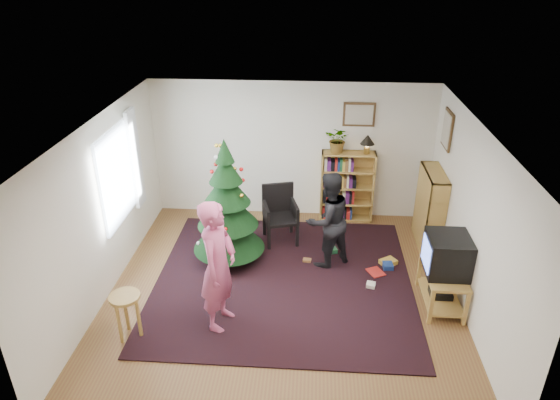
# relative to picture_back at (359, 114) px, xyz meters

# --- Properties ---
(floor) EXTENTS (5.00, 5.00, 0.00)m
(floor) POSITION_rel_picture_back_xyz_m (-1.15, -2.48, -1.95)
(floor) COLOR brown
(floor) RESTS_ON ground
(ceiling) EXTENTS (5.00, 5.00, 0.00)m
(ceiling) POSITION_rel_picture_back_xyz_m (-1.15, -2.48, 0.55)
(ceiling) COLOR white
(ceiling) RESTS_ON wall_back
(wall_back) EXTENTS (5.00, 0.02, 2.50)m
(wall_back) POSITION_rel_picture_back_xyz_m (-1.15, 0.02, -0.70)
(wall_back) COLOR silver
(wall_back) RESTS_ON floor
(wall_front) EXTENTS (5.00, 0.02, 2.50)m
(wall_front) POSITION_rel_picture_back_xyz_m (-1.15, -4.97, -0.70)
(wall_front) COLOR silver
(wall_front) RESTS_ON floor
(wall_left) EXTENTS (0.02, 5.00, 2.50)m
(wall_left) POSITION_rel_picture_back_xyz_m (-3.65, -2.48, -0.70)
(wall_left) COLOR silver
(wall_left) RESTS_ON floor
(wall_right) EXTENTS (0.02, 5.00, 2.50)m
(wall_right) POSITION_rel_picture_back_xyz_m (1.35, -2.48, -0.70)
(wall_right) COLOR silver
(wall_right) RESTS_ON floor
(rug) EXTENTS (3.80, 3.60, 0.02)m
(rug) POSITION_rel_picture_back_xyz_m (-1.15, -2.17, -1.94)
(rug) COLOR black
(rug) RESTS_ON floor
(window_pane) EXTENTS (0.04, 1.20, 1.40)m
(window_pane) POSITION_rel_picture_back_xyz_m (-3.62, -1.88, -0.45)
(window_pane) COLOR silver
(window_pane) RESTS_ON wall_left
(curtain) EXTENTS (0.06, 0.35, 1.60)m
(curtain) POSITION_rel_picture_back_xyz_m (-3.58, -1.18, -0.45)
(curtain) COLOR silver
(curtain) RESTS_ON wall_left
(picture_back) EXTENTS (0.55, 0.03, 0.42)m
(picture_back) POSITION_rel_picture_back_xyz_m (0.00, 0.00, 0.00)
(picture_back) COLOR #4C3319
(picture_back) RESTS_ON wall_back
(picture_right) EXTENTS (0.03, 0.50, 0.60)m
(picture_right) POSITION_rel_picture_back_xyz_m (1.33, -0.73, 0.00)
(picture_right) COLOR #4C3319
(picture_right) RESTS_ON wall_right
(christmas_tree) EXTENTS (1.13, 1.13, 2.04)m
(christmas_tree) POSITION_rel_picture_back_xyz_m (-2.05, -1.66, -1.10)
(christmas_tree) COLOR #3F2816
(christmas_tree) RESTS_ON rug
(bookshelf_back) EXTENTS (0.95, 0.30, 1.30)m
(bookshelf_back) POSITION_rel_picture_back_xyz_m (-0.14, -0.14, -1.29)
(bookshelf_back) COLOR #AA853D
(bookshelf_back) RESTS_ON floor
(bookshelf_right) EXTENTS (0.30, 0.95, 1.30)m
(bookshelf_right) POSITION_rel_picture_back_xyz_m (1.19, -0.90, -1.29)
(bookshelf_right) COLOR #AA853D
(bookshelf_right) RESTS_ON floor
(tv_stand) EXTENTS (0.51, 0.92, 0.55)m
(tv_stand) POSITION_rel_picture_back_xyz_m (1.07, -2.58, -1.62)
(tv_stand) COLOR #AA853D
(tv_stand) RESTS_ON floor
(crt_tv) EXTENTS (0.56, 0.61, 0.53)m
(crt_tv) POSITION_rel_picture_back_xyz_m (1.07, -2.58, -1.14)
(crt_tv) COLOR black
(crt_tv) RESTS_ON tv_stand
(armchair) EXTENTS (0.66, 0.66, 0.98)m
(armchair) POSITION_rel_picture_back_xyz_m (-1.28, -0.94, -1.42)
(armchair) COLOR black
(armchair) RESTS_ON rug
(stool) EXTENTS (0.38, 0.38, 0.64)m
(stool) POSITION_rel_picture_back_xyz_m (-3.04, -3.54, -1.45)
(stool) COLOR #AA853D
(stool) RESTS_ON floor
(person_standing) EXTENTS (0.56, 0.73, 1.80)m
(person_standing) POSITION_rel_picture_back_xyz_m (-1.91, -3.20, -1.05)
(person_standing) COLOR #B2476E
(person_standing) RESTS_ON rug
(person_by_chair) EXTENTS (0.95, 0.91, 1.55)m
(person_by_chair) POSITION_rel_picture_back_xyz_m (-0.51, -1.67, -1.17)
(person_by_chair) COLOR black
(person_by_chair) RESTS_ON rug
(potted_plant) EXTENTS (0.54, 0.51, 0.47)m
(potted_plant) POSITION_rel_picture_back_xyz_m (-0.34, -0.14, -0.42)
(potted_plant) COLOR gray
(potted_plant) RESTS_ON bookshelf_back
(table_lamp) EXTENTS (0.25, 0.25, 0.34)m
(table_lamp) POSITION_rel_picture_back_xyz_m (0.16, -0.14, -0.42)
(table_lamp) COLOR #A57F33
(table_lamp) RESTS_ON bookshelf_back
(floor_clutter) EXTENTS (1.48, 1.10, 0.08)m
(floor_clutter) POSITION_rel_picture_back_xyz_m (0.02, -1.77, -1.91)
(floor_clutter) COLOR #A51E19
(floor_clutter) RESTS_ON rug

